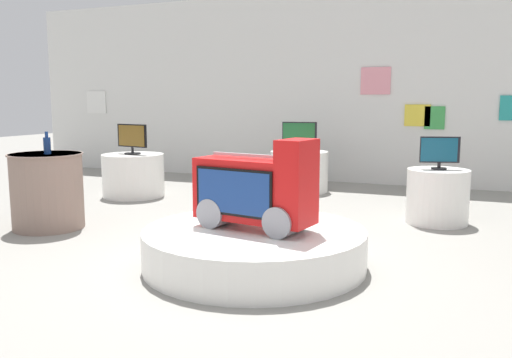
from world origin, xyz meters
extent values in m
plane|color=gray|center=(0.00, 0.00, 0.00)|extent=(30.00, 30.00, 0.00)
cube|color=silver|center=(0.00, 4.84, 1.59)|extent=(12.87, 0.10, 3.17)
cube|color=pink|center=(0.28, 4.78, 1.69)|extent=(0.48, 0.02, 0.44)
cube|color=green|center=(1.21, 4.78, 1.10)|extent=(0.31, 0.02, 0.36)
cube|color=white|center=(-5.26, 4.78, 1.34)|extent=(0.45, 0.02, 0.44)
cube|color=yellow|center=(0.95, 4.78, 1.14)|extent=(0.40, 0.02, 0.34)
cylinder|color=white|center=(0.13, -0.06, 0.16)|extent=(1.84, 1.84, 0.32)
cylinder|color=gray|center=(-0.19, -0.01, 0.44)|extent=(0.32, 0.45, 0.25)
cylinder|color=gray|center=(0.44, -0.12, 0.44)|extent=(0.32, 0.45, 0.25)
cube|color=red|center=(0.13, -0.06, 0.64)|extent=(1.05, 0.53, 0.50)
cube|color=red|center=(0.51, -0.13, 0.98)|extent=(0.28, 0.39, 0.18)
cube|color=black|center=(0.02, -0.23, 0.64)|extent=(0.71, 0.14, 0.38)
cube|color=navy|center=(0.02, -0.23, 0.64)|extent=(0.67, 0.14, 0.34)
cube|color=#B2B2B7|center=(0.13, -0.06, 0.92)|extent=(0.79, 0.17, 0.02)
cylinder|color=white|center=(-0.64, 3.65, 0.31)|extent=(0.87, 0.87, 0.61)
cylinder|color=black|center=(-0.64, 3.65, 0.62)|extent=(0.23, 0.23, 0.02)
cylinder|color=black|center=(-0.64, 3.65, 0.67)|extent=(0.04, 0.04, 0.08)
cube|color=black|center=(-0.64, 3.65, 0.88)|extent=(0.52, 0.12, 0.35)
cube|color=#1E5B2D|center=(-0.65, 3.63, 0.88)|extent=(0.47, 0.09, 0.31)
cylinder|color=white|center=(1.44, 2.17, 0.31)|extent=(0.68, 0.68, 0.61)
cylinder|color=black|center=(1.44, 2.17, 0.62)|extent=(0.17, 0.17, 0.02)
cylinder|color=black|center=(1.44, 2.17, 0.66)|extent=(0.04, 0.04, 0.06)
cube|color=black|center=(1.44, 2.17, 0.83)|extent=(0.42, 0.15, 0.29)
cube|color=navy|center=(1.43, 2.14, 0.83)|extent=(0.38, 0.12, 0.26)
cylinder|color=white|center=(-2.73, 2.35, 0.31)|extent=(0.88, 0.88, 0.61)
cylinder|color=black|center=(-2.73, 2.35, 0.62)|extent=(0.23, 0.23, 0.02)
cylinder|color=black|center=(-2.73, 2.35, 0.67)|extent=(0.04, 0.04, 0.08)
cube|color=black|center=(-2.73, 2.35, 0.88)|extent=(0.55, 0.15, 0.33)
cube|color=brown|center=(-2.73, 2.33, 0.88)|extent=(0.50, 0.12, 0.29)
cylinder|color=gray|center=(-2.44, 0.35, 0.41)|extent=(0.74, 0.74, 0.81)
cylinder|color=gray|center=(-2.44, 0.35, 0.80)|extent=(0.77, 0.77, 0.02)
cylinder|color=navy|center=(-2.37, 0.32, 0.90)|extent=(0.07, 0.07, 0.18)
cylinder|color=navy|center=(-2.37, 0.32, 1.02)|extent=(0.03, 0.03, 0.06)
camera|label=1|loc=(1.74, -4.03, 1.36)|focal=37.31mm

